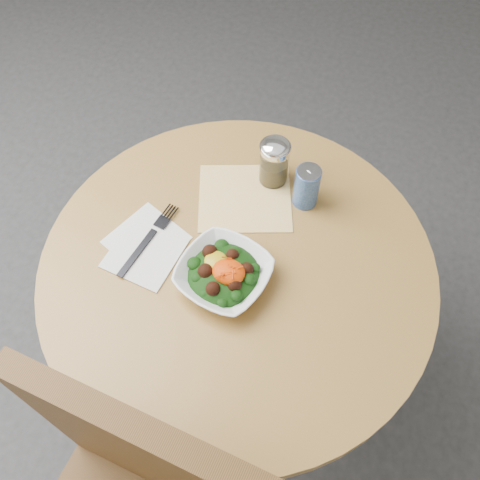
{
  "coord_description": "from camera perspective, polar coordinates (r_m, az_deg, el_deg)",
  "views": [
    {
      "loc": [
        0.2,
        -0.56,
        1.8
      ],
      "look_at": [
        -0.0,
        0.03,
        0.81
      ],
      "focal_mm": 40.0,
      "sensor_mm": 36.0,
      "label": 1
    }
  ],
  "objects": [
    {
      "name": "table",
      "position": [
        1.38,
        -0.24,
        -6.7
      ],
      "size": [
        0.9,
        0.9,
        0.75
      ],
      "color": "black",
      "rests_on": "ground"
    },
    {
      "name": "ground",
      "position": [
        1.9,
        -0.18,
        -13.89
      ],
      "size": [
        6.0,
        6.0,
        0.0
      ],
      "primitive_type": "plane",
      "color": "#2C2C2F",
      "rests_on": "ground"
    },
    {
      "name": "cloth_napkin",
      "position": [
        1.31,
        0.52,
        4.53
      ],
      "size": [
        0.28,
        0.27,
        0.0
      ],
      "primitive_type": "cube",
      "rotation": [
        0.0,
        0.0,
        0.34
      ],
      "color": "orange",
      "rests_on": "table"
    },
    {
      "name": "beverage_can",
      "position": [
        1.27,
        7.13,
        5.69
      ],
      "size": [
        0.06,
        0.06,
        0.12
      ],
      "color": "navy",
      "rests_on": "table"
    },
    {
      "name": "spice_shaker",
      "position": [
        1.3,
        3.66,
        8.32
      ],
      "size": [
        0.07,
        0.07,
        0.13
      ],
      "color": "silver",
      "rests_on": "table"
    },
    {
      "name": "salad_bowl",
      "position": [
        1.17,
        -1.74,
        -3.61
      ],
      "size": [
        0.24,
        0.24,
        0.07
      ],
      "color": "white",
      "rests_on": "table"
    },
    {
      "name": "fork",
      "position": [
        1.26,
        -9.61,
        0.29
      ],
      "size": [
        0.06,
        0.22,
        0.0
      ],
      "color": "black",
      "rests_on": "table"
    },
    {
      "name": "paper_napkins",
      "position": [
        1.25,
        -10.04,
        -0.67
      ],
      "size": [
        0.2,
        0.22,
        0.0
      ],
      "color": "white",
      "rests_on": "table"
    }
  ]
}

